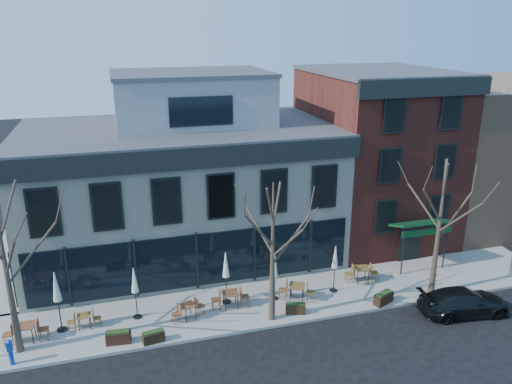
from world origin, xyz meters
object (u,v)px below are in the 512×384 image
object	(u,v)px
parked_sedan	(464,302)
cafe_set_0	(26,331)
call_box	(10,351)
umbrella_0	(56,290)

from	to	relation	value
parked_sedan	cafe_set_0	xyz separation A→B (m)	(-20.78, 3.32, 0.02)
call_box	umbrella_0	world-z (taller)	umbrella_0
call_box	umbrella_0	xyz separation A→B (m)	(1.84, 2.07, 1.50)
call_box	umbrella_0	bearing A→B (deg)	48.38
call_box	cafe_set_0	xyz separation A→B (m)	(0.38, 1.58, -0.12)
cafe_set_0	umbrella_0	distance (m)	2.22
parked_sedan	call_box	size ratio (longest dim) A/B	3.70
cafe_set_0	call_box	bearing A→B (deg)	-103.72
cafe_set_0	parked_sedan	bearing A→B (deg)	-9.07
cafe_set_0	umbrella_0	size ratio (longest dim) A/B	0.65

